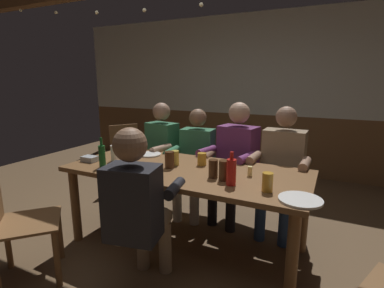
{
  "coord_description": "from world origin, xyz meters",
  "views": [
    {
      "loc": [
        1.13,
        -2.03,
        1.49
      ],
      "look_at": [
        0.0,
        0.27,
        0.92
      ],
      "focal_mm": 27.63,
      "sensor_mm": 36.0,
      "label": 1
    }
  ],
  "objects_px": {
    "condiment_caddy": "(90,159)",
    "table_candle": "(250,171)",
    "chair_empty_near_right": "(15,221)",
    "person_0": "(158,150)",
    "pint_glass_0": "(224,170)",
    "plate_1": "(300,200)",
    "pint_glass_5": "(175,158)",
    "pint_glass_4": "(169,160)",
    "pint_glass_1": "(114,153)",
    "person_3": "(282,165)",
    "bottle_1": "(231,172)",
    "chair_empty_near_left": "(127,155)",
    "bottle_0": "(102,156)",
    "pint_glass_2": "(213,169)",
    "pint_glass_7": "(202,159)",
    "pint_glass_3": "(267,182)",
    "person_1": "(195,158)",
    "pint_glass_6": "(128,162)",
    "dining_table": "(186,178)",
    "person_4": "(138,204)",
    "plate_0": "(150,154)"
  },
  "relations": [
    {
      "from": "person_4",
      "to": "pint_glass_3",
      "type": "distance_m",
      "value": 0.9
    },
    {
      "from": "pint_glass_6",
      "to": "chair_empty_near_right",
      "type": "bearing_deg",
      "value": -123.23
    },
    {
      "from": "person_0",
      "to": "pint_glass_7",
      "type": "bearing_deg",
      "value": 157.76
    },
    {
      "from": "pint_glass_1",
      "to": "pint_glass_7",
      "type": "bearing_deg",
      "value": 16.35
    },
    {
      "from": "person_0",
      "to": "pint_glass_2",
      "type": "height_order",
      "value": "person_0"
    },
    {
      "from": "pint_glass_0",
      "to": "pint_glass_6",
      "type": "bearing_deg",
      "value": -173.04
    },
    {
      "from": "chair_empty_near_right",
      "to": "bottle_0",
      "type": "height_order",
      "value": "bottle_0"
    },
    {
      "from": "person_3",
      "to": "pint_glass_4",
      "type": "relative_size",
      "value": 8.49
    },
    {
      "from": "condiment_caddy",
      "to": "pint_glass_3",
      "type": "height_order",
      "value": "pint_glass_3"
    },
    {
      "from": "pint_glass_3",
      "to": "pint_glass_2",
      "type": "bearing_deg",
      "value": 166.1
    },
    {
      "from": "plate_1",
      "to": "pint_glass_3",
      "type": "bearing_deg",
      "value": 162.78
    },
    {
      "from": "plate_0",
      "to": "pint_glass_4",
      "type": "xyz_separation_m",
      "value": [
        0.41,
        -0.29,
        0.07
      ]
    },
    {
      "from": "person_1",
      "to": "table_candle",
      "type": "relative_size",
      "value": 14.66
    },
    {
      "from": "condiment_caddy",
      "to": "table_candle",
      "type": "bearing_deg",
      "value": 9.39
    },
    {
      "from": "person_4",
      "to": "plate_0",
      "type": "height_order",
      "value": "person_4"
    },
    {
      "from": "person_4",
      "to": "plate_0",
      "type": "xyz_separation_m",
      "value": [
        -0.53,
        0.93,
        0.07
      ]
    },
    {
      "from": "pint_glass_4",
      "to": "pint_glass_1",
      "type": "bearing_deg",
      "value": -176.76
    },
    {
      "from": "plate_1",
      "to": "bottle_1",
      "type": "relative_size",
      "value": 1.11
    },
    {
      "from": "person_3",
      "to": "pint_glass_1",
      "type": "bearing_deg",
      "value": 29.5
    },
    {
      "from": "plate_1",
      "to": "pint_glass_3",
      "type": "height_order",
      "value": "pint_glass_3"
    },
    {
      "from": "bottle_1",
      "to": "pint_glass_5",
      "type": "bearing_deg",
      "value": 156.62
    },
    {
      "from": "plate_0",
      "to": "pint_glass_1",
      "type": "distance_m",
      "value": 0.37
    },
    {
      "from": "chair_empty_near_right",
      "to": "pint_glass_6",
      "type": "xyz_separation_m",
      "value": [
        0.48,
        0.73,
        0.32
      ]
    },
    {
      "from": "chair_empty_near_right",
      "to": "bottle_0",
      "type": "xyz_separation_m",
      "value": [
        0.23,
        0.69,
        0.36
      ]
    },
    {
      "from": "pint_glass_7",
      "to": "pint_glass_6",
      "type": "bearing_deg",
      "value": -141.87
    },
    {
      "from": "pint_glass_0",
      "to": "pint_glass_1",
      "type": "relative_size",
      "value": 1.05
    },
    {
      "from": "dining_table",
      "to": "person_4",
      "type": "distance_m",
      "value": 0.68
    },
    {
      "from": "person_1",
      "to": "bottle_0",
      "type": "xyz_separation_m",
      "value": [
        -0.45,
        -0.95,
        0.2
      ]
    },
    {
      "from": "person_0",
      "to": "pint_glass_0",
      "type": "xyz_separation_m",
      "value": [
        1.12,
        -0.81,
        0.14
      ]
    },
    {
      "from": "pint_glass_0",
      "to": "pint_glass_7",
      "type": "distance_m",
      "value": 0.44
    },
    {
      "from": "person_1",
      "to": "person_3",
      "type": "xyz_separation_m",
      "value": [
        0.93,
        0.01,
        0.04
      ]
    },
    {
      "from": "person_1",
      "to": "bottle_0",
      "type": "distance_m",
      "value": 1.07
    },
    {
      "from": "condiment_caddy",
      "to": "bottle_0",
      "type": "xyz_separation_m",
      "value": [
        0.24,
        -0.09,
        0.08
      ]
    },
    {
      "from": "person_1",
      "to": "pint_glass_2",
      "type": "bearing_deg",
      "value": 119.44
    },
    {
      "from": "person_0",
      "to": "bottle_0",
      "type": "bearing_deg",
      "value": 103.03
    },
    {
      "from": "plate_1",
      "to": "bottle_1",
      "type": "xyz_separation_m",
      "value": [
        -0.49,
        0.08,
        0.09
      ]
    },
    {
      "from": "plate_1",
      "to": "pint_glass_5",
      "type": "xyz_separation_m",
      "value": [
        -1.11,
        0.35,
        0.06
      ]
    },
    {
      "from": "plate_1",
      "to": "pint_glass_4",
      "type": "height_order",
      "value": "pint_glass_4"
    },
    {
      "from": "person_1",
      "to": "pint_glass_7",
      "type": "relative_size",
      "value": 10.53
    },
    {
      "from": "plate_0",
      "to": "pint_glass_3",
      "type": "bearing_deg",
      "value": -20.14
    },
    {
      "from": "chair_empty_near_right",
      "to": "pint_glass_5",
      "type": "xyz_separation_m",
      "value": [
        0.77,
        1.03,
        0.32
      ]
    },
    {
      "from": "chair_empty_near_left",
      "to": "chair_empty_near_right",
      "type": "bearing_deg",
      "value": 47.82
    },
    {
      "from": "chair_empty_near_right",
      "to": "pint_glass_1",
      "type": "bearing_deg",
      "value": 121.3
    },
    {
      "from": "plate_0",
      "to": "pint_glass_3",
      "type": "distance_m",
      "value": 1.38
    },
    {
      "from": "chair_empty_near_left",
      "to": "table_candle",
      "type": "bearing_deg",
      "value": 99.44
    },
    {
      "from": "chair_empty_near_right",
      "to": "pint_glass_5",
      "type": "bearing_deg",
      "value": 96.1
    },
    {
      "from": "table_candle",
      "to": "pint_glass_6",
      "type": "relative_size",
      "value": 0.6
    },
    {
      "from": "pint_glass_0",
      "to": "pint_glass_5",
      "type": "xyz_separation_m",
      "value": [
        -0.54,
        0.19,
        -0.01
      ]
    },
    {
      "from": "chair_empty_near_left",
      "to": "person_1",
      "type": "bearing_deg",
      "value": 111.01
    },
    {
      "from": "chair_empty_near_right",
      "to": "table_candle",
      "type": "xyz_separation_m",
      "value": [
        1.46,
        1.02,
        0.3
      ]
    }
  ]
}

